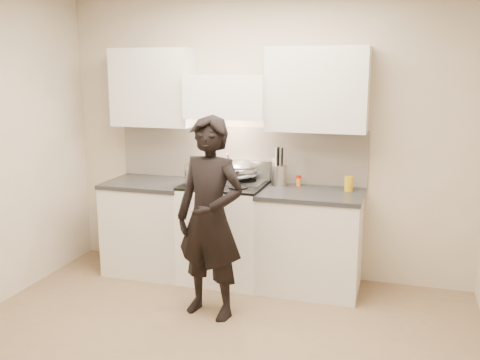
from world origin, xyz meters
name	(u,v)px	position (x,y,z in m)	size (l,w,h in m)	color
ground_plane	(202,356)	(0.00, 0.00, 0.00)	(4.00, 4.00, 0.00)	#82684A
room_shell	(210,127)	(-0.06, 0.37, 1.60)	(4.04, 3.54, 2.70)	beige
stove	(225,231)	(-0.30, 1.42, 0.47)	(0.76, 0.65, 0.96)	white
counter_right	(310,240)	(0.53, 1.43, 0.46)	(0.92, 0.67, 0.92)	silver
counter_left	(151,226)	(-1.08, 1.43, 0.46)	(0.82, 0.67, 0.92)	silver
wok	(240,170)	(-0.18, 1.56, 1.06)	(0.38, 0.46, 0.30)	#B2B3BA
stock_pot	(199,174)	(-0.50, 1.28, 1.05)	(0.38, 0.33, 0.18)	#B2B3BA
utensil_crock	(279,174)	(0.19, 1.59, 1.03)	(0.14, 0.14, 0.37)	#B1B1B1
spice_jar	(299,181)	(0.37, 1.63, 0.97)	(0.05, 0.05, 0.10)	orange
oil_glass	(349,184)	(0.84, 1.55, 0.99)	(0.08, 0.08, 0.14)	gold
person	(210,218)	(-0.17, 0.65, 0.83)	(0.60, 0.40, 1.65)	black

